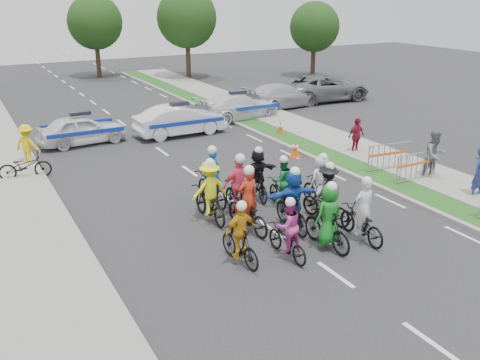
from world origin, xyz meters
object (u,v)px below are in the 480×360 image
rider_8 (281,188)px  spectator_0 (480,173)px  rider_2 (287,235)px  rider_10 (210,197)px  rider_1 (328,223)px  police_car_1 (180,120)px  cone_1 (281,128)px  civilian_sedan (282,96)px  rider_5 (292,204)px  marshal_hiviz (27,145)px  police_car_0 (82,130)px  rider_11 (257,177)px  rider_9 (239,193)px  tree_4 (95,22)px  cone_0 (295,149)px  parked_bike (25,166)px  rider_3 (240,239)px  police_car_2 (238,107)px  tree_1 (187,18)px  spectator_1 (435,155)px  rider_0 (362,219)px  civilian_suv (325,88)px  rider_4 (327,199)px  rider_6 (247,209)px  rider_12 (212,185)px  tree_2 (315,27)px  rider_7 (320,187)px  barrier_2 (389,158)px

rider_8 → spectator_0: size_ratio=1.01×
rider_2 → rider_10: rider_10 is taller
rider_1 → police_car_1: 13.00m
rider_8 → cone_1: rider_8 is taller
rider_8 → cone_1: size_ratio=2.54×
civilian_sedan → rider_5: bearing=140.3°
police_car_1 → cone_1: police_car_1 is taller
rider_5 → cone_1: 10.75m
marshal_hiviz → rider_8: bearing=170.6°
rider_1 → spectator_0: (6.70, 0.58, 0.13)m
marshal_hiviz → rider_2: bearing=156.0°
police_car_0 → rider_11: bearing=-164.5°
marshal_hiviz → rider_9: bearing=163.3°
marshal_hiviz → spectator_0: bearing=-177.3°
tree_4 → police_car_0: bearing=-106.6°
cone_0 → parked_bike: (-10.26, 2.46, 0.14)m
rider_3 → police_car_2: size_ratio=0.37×
rider_11 → tree_1: tree_1 is taller
rider_5 → tree_1: bearing=-102.0°
spectator_1 → tree_1: bearing=91.6°
rider_2 → rider_5: bearing=-129.0°
rider_3 → tree_4: tree_4 is taller
rider_0 → civilian_suv: (11.11, 16.48, 0.18)m
police_car_2 → rider_4: bearing=154.8°
rider_4 → rider_6: rider_6 is taller
rider_12 → civilian_suv: rider_12 is taller
police_car_2 → police_car_1: bearing=103.5°
rider_9 → tree_1: size_ratio=0.30×
rider_5 → police_car_1: rider_5 is taller
rider_4 → spectator_0: bearing=160.3°
rider_8 → civilian_suv: bearing=-124.1°
rider_12 → tree_4: 28.82m
rider_3 → cone_0: bearing=-137.5°
cone_1 → tree_2: 18.85m
spectator_0 → rider_6: bearing=168.7°
marshal_hiviz → tree_1: (14.28, 17.14, 3.73)m
rider_7 → rider_9: size_ratio=0.90×
rider_4 → rider_8: 1.68m
rider_5 → civilian_suv: size_ratio=0.34×
rider_8 → spectator_0: (6.22, -2.44, 0.23)m
police_car_2 → cone_1: 3.91m
police_car_1 → barrier_2: (4.92, -8.89, -0.15)m
rider_1 → tree_4: bearing=-97.3°
rider_9 → rider_11: 1.61m
rider_0 → rider_2: (-2.37, 0.10, 0.01)m
rider_1 → rider_7: bearing=-125.7°
rider_6 → police_car_1: bearing=-107.4°
rider_5 → tree_4: size_ratio=0.31×
rider_2 → tree_2: bearing=-128.1°
police_car_1 → police_car_2: 4.26m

